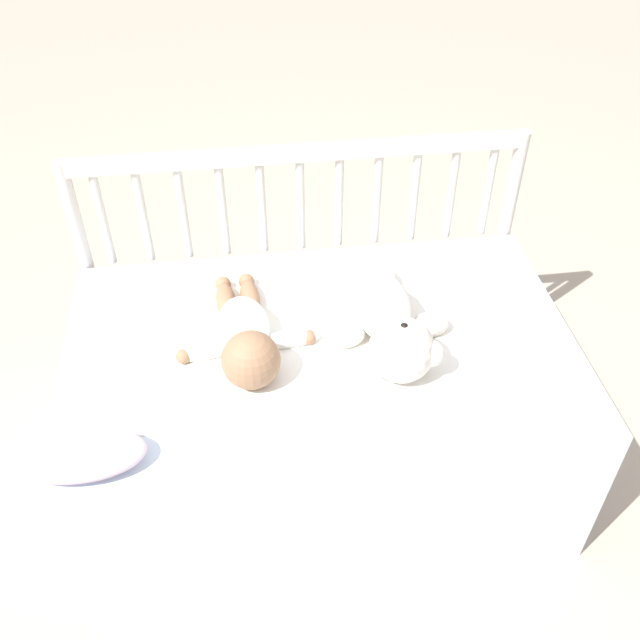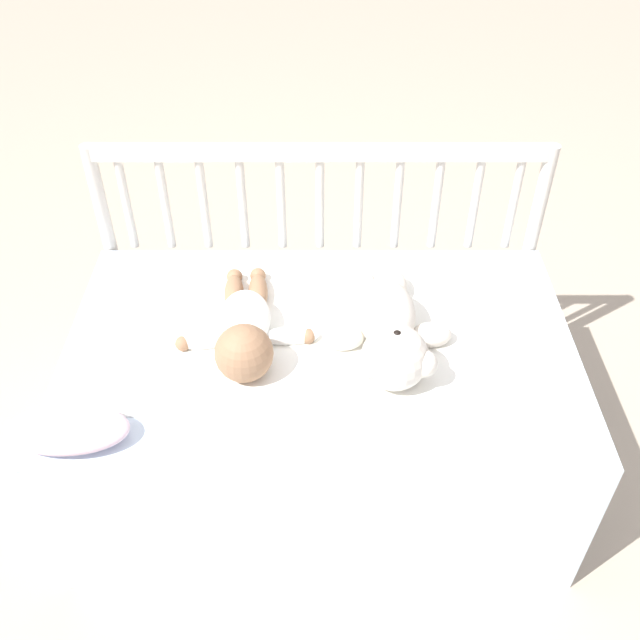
% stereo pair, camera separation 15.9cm
% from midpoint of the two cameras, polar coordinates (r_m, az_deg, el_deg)
% --- Properties ---
extents(ground_plane, '(12.00, 12.00, 0.00)m').
position_cam_midpoint_polar(ground_plane, '(1.96, 2.37, -11.48)').
color(ground_plane, tan).
extents(crib_mattress, '(1.16, 0.71, 0.45)m').
position_cam_midpoint_polar(crib_mattress, '(1.79, 2.57, -7.17)').
color(crib_mattress, silver).
rests_on(crib_mattress, ground_plane).
extents(crib_rail, '(1.16, 0.04, 0.74)m').
position_cam_midpoint_polar(crib_rail, '(1.87, 2.44, 8.00)').
color(crib_rail, beige).
rests_on(crib_rail, ground_plane).
extents(blanket, '(0.84, 0.52, 0.01)m').
position_cam_midpoint_polar(blanket, '(1.65, 2.41, -1.02)').
color(blanket, white).
rests_on(blanket, crib_mattress).
extents(teddy_bear, '(0.29, 0.42, 0.15)m').
position_cam_midpoint_polar(teddy_bear, '(1.59, 8.40, -0.87)').
color(teddy_bear, silver).
rests_on(teddy_bear, crib_mattress).
extents(baby, '(0.34, 0.40, 0.13)m').
position_cam_midpoint_polar(baby, '(1.59, -3.20, -0.90)').
color(baby, white).
rests_on(baby, crib_mattress).
extents(small_pillow, '(0.25, 0.13, 0.06)m').
position_cam_midpoint_polar(small_pillow, '(1.47, -16.65, -8.54)').
color(small_pillow, silver).
rests_on(small_pillow, crib_mattress).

